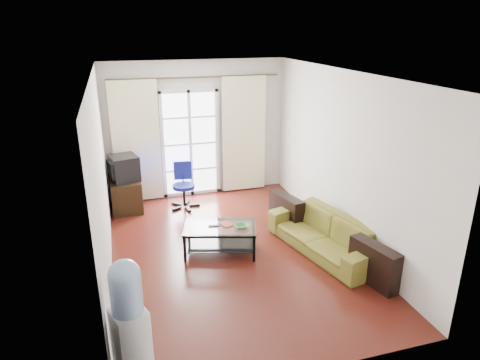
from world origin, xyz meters
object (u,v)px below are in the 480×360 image
coffee_table (220,236)px  water_cooler (130,327)px  sofa (325,234)px  tv_stand (126,194)px  crt_tv (123,168)px  task_chair (184,194)px

coffee_table → water_cooler: (-1.42, -2.37, 0.47)m
coffee_table → water_cooler: water_cooler is taller
coffee_table → sofa: bearing=-15.2°
tv_stand → crt_tv: bearing=-91.8°
sofa → task_chair: (-1.79, 2.33, -0.03)m
tv_stand → water_cooler: 4.52m
sofa → task_chair: 2.94m
tv_stand → sofa: bearing=-44.7°
tv_stand → crt_tv: crt_tv is taller
coffee_table → tv_stand: bearing=121.7°
crt_tv → water_cooler: (-0.11, -4.44, -0.08)m
tv_stand → task_chair: size_ratio=0.94×
crt_tv → task_chair: 1.23m
water_cooler → coffee_table: bearing=39.2°
coffee_table → tv_stand: 2.50m
coffee_table → tv_stand: tv_stand is taller
sofa → crt_tv: bearing=-144.8°
coffee_table → water_cooler: bearing=-121.0°
coffee_table → tv_stand: (-1.32, 2.13, 0.02)m
tv_stand → task_chair: task_chair is taller
sofa → coffee_table: sofa is taller
crt_tv → water_cooler: 4.45m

